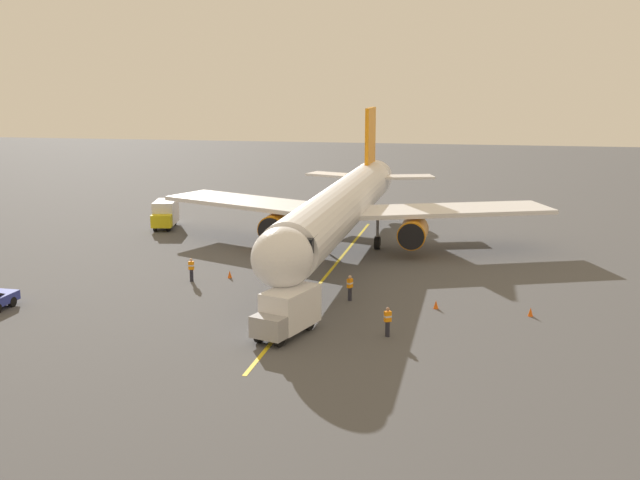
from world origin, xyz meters
The scene contains 11 objects.
ground_plane centered at (0.00, 0.00, 0.00)m, with size 220.00×220.00×0.00m, color #4C4C4F.
apron_lead_in_line centered at (0.01, 8.02, 0.01)m, with size 0.24×40.00×0.01m, color yellow.
airplane centered at (0.00, 1.74, 4.00)m, with size 34.79×40.28×11.50m.
ground_crew_marshaller centered at (-2.62, 14.48, 0.89)m, with size 0.41×0.47×1.71m.
ground_crew_wing_walker centered at (9.24, 11.96, 0.89)m, with size 0.43×0.31×1.71m.
ground_crew_loader centered at (-5.75, 20.97, 0.89)m, with size 0.47×0.42×1.71m.
box_truck_near_nose centered at (-0.13, 21.82, 1.39)m, with size 3.33×4.98×2.62m.
box_truck_starboard_side centered at (18.77, -6.32, 1.39)m, with size 2.85×4.90×2.62m.
safety_cone_nose_left centered at (-8.24, 15.19, 0.28)m, with size 0.32×0.32×0.55m, color #F2590F.
safety_cone_nose_right centered at (-13.99, 15.66, 0.28)m, with size 0.32×0.32×0.55m, color #F2590F.
safety_cone_wing_port centered at (6.86, 10.51, 0.28)m, with size 0.32×0.32×0.55m, color #F2590F.
Camera 1 is at (-9.46, 60.55, 14.12)m, focal length 41.50 mm.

